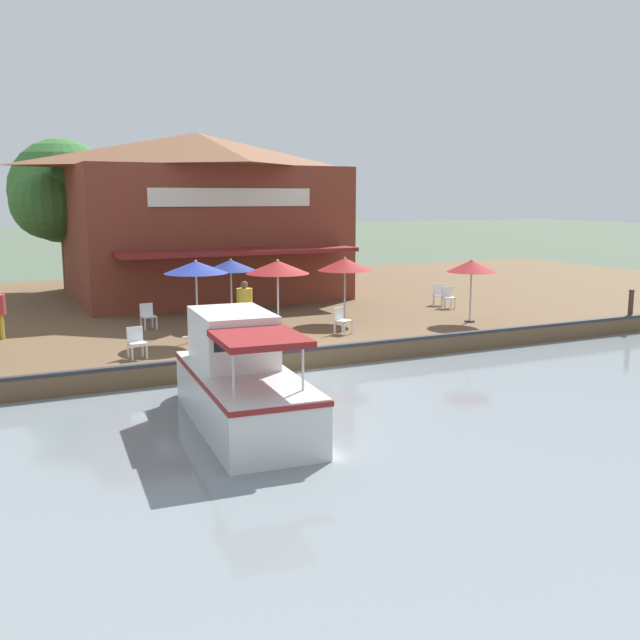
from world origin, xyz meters
The scene contains 19 objects.
ground_plane centered at (0.00, 0.00, 0.00)m, with size 220.00×220.00×0.00m, color #4C5B47.
quay_deck centered at (-11.00, 0.00, 0.30)m, with size 22.00×56.00×0.60m, color brown.
quay_edge_fender centered at (-0.10, 0.00, 0.65)m, with size 0.20×50.40×0.10m, color #2D2D33.
waterfront_restaurant centered at (-13.32, 1.30, 4.24)m, with size 11.33×11.49×7.16m.
patio_umbrella_near_quay_edge centered at (-2.90, -1.84, 2.86)m, with size 1.94×1.94×2.49m.
patio_umbrella_back_row centered at (-5.06, -0.02, 2.66)m, with size 1.77×1.77×2.29m.
patio_umbrella_mid_patio_right centered at (-2.10, 0.50, 2.84)m, with size 1.96×1.96×2.48m.
patio_umbrella_far_corner centered at (-4.04, 3.83, 2.63)m, with size 1.92×1.92×2.29m.
patio_umbrella_mid_patio_left centered at (-2.01, 7.77, 2.58)m, with size 1.73×1.73×2.24m.
cafe_chair_back_row_seat centered at (-1.31, -4.02, 1.08)m, with size 0.48×0.48×0.85m.
cafe_chair_mid_patio centered at (-5.60, -2.79, 1.08)m, with size 0.49×0.49×0.85m.
cafe_chair_facing_river centered at (-5.81, 9.08, 1.08)m, with size 0.60×0.60×0.85m.
cafe_chair_beside_entrance centered at (-2.04, 2.68, 1.08)m, with size 0.58×0.58×0.85m.
cafe_chair_far_corner_seat centered at (-5.01, 8.96, 1.08)m, with size 0.54×0.54×0.85m.
person_mid_patio centered at (-2.95, -0.29, 1.71)m, with size 0.50×0.50×1.76m.
motorboat_distant_upstream centered at (3.50, -2.78, 0.97)m, with size 6.25×2.38×2.39m.
mooring_post centered at (-0.35, 13.80, 1.12)m, with size 0.22×0.22×1.01m.
tree_upstream_bank centered at (-15.68, -0.08, 4.90)m, with size 3.97×3.78×6.30m.
tree_behind_restaurant centered at (-16.97, -4.25, 5.10)m, with size 5.01×4.77×7.02m.
Camera 1 is at (18.11, -7.71, 4.96)m, focal length 40.00 mm.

